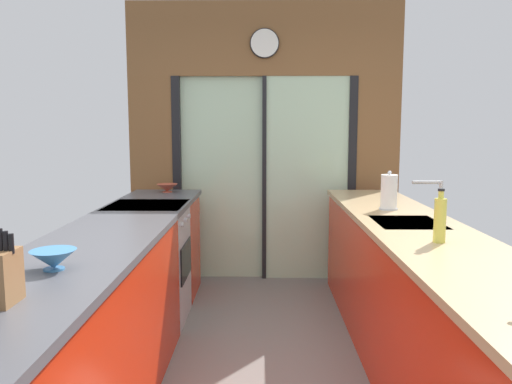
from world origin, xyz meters
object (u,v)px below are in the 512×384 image
(oven_range, at_px, (149,263))
(paper_towel_roll, at_px, (389,192))
(soap_bottle, at_px, (440,219))
(knife_block, at_px, (3,276))
(mixing_bowl_far, at_px, (167,188))
(mixing_bowl_mid, at_px, (54,259))

(oven_range, distance_m, paper_towel_roll, 1.91)
(paper_towel_roll, bearing_deg, soap_bottle, -90.00)
(oven_range, distance_m, knife_block, 2.27)
(mixing_bowl_far, bearing_deg, soap_bottle, -48.48)
(soap_bottle, height_order, paper_towel_roll, paper_towel_roll)
(paper_towel_roll, bearing_deg, oven_range, 173.09)
(mixing_bowl_mid, relative_size, knife_block, 0.73)
(oven_range, bearing_deg, mixing_bowl_far, 88.58)
(oven_range, xyz_separation_m, mixing_bowl_mid, (0.02, -1.79, 0.51))
(mixing_bowl_far, bearing_deg, paper_towel_roll, -28.44)
(oven_range, bearing_deg, knife_block, -89.52)
(mixing_bowl_mid, bearing_deg, paper_towel_roll, 41.49)
(mixing_bowl_mid, xyz_separation_m, mixing_bowl_far, (0.00, 2.54, -0.00))
(oven_range, relative_size, mixing_bowl_far, 4.80)
(mixing_bowl_mid, height_order, mixing_bowl_far, mixing_bowl_mid)
(soap_bottle, xyz_separation_m, paper_towel_roll, (0.00, 1.05, 0.00))
(mixing_bowl_far, height_order, knife_block, knife_block)
(oven_range, relative_size, paper_towel_roll, 3.26)
(knife_block, xyz_separation_m, soap_bottle, (1.78, 0.93, 0.02))
(mixing_bowl_far, bearing_deg, knife_block, -90.00)
(knife_block, xyz_separation_m, paper_towel_roll, (1.78, 1.98, 0.03))
(mixing_bowl_mid, height_order, knife_block, knife_block)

